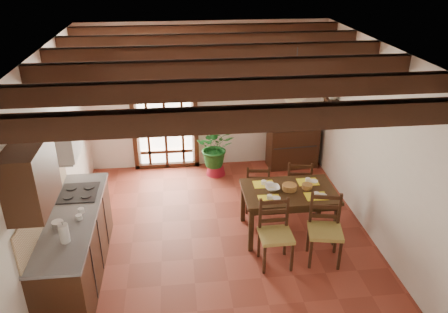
{
  "coord_description": "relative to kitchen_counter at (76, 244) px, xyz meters",
  "views": [
    {
      "loc": [
        -0.57,
        -5.4,
        3.95
      ],
      "look_at": [
        0.1,
        0.4,
        1.15
      ],
      "focal_mm": 35.0,
      "sensor_mm": 36.0,
      "label": 1
    }
  ],
  "objects": [
    {
      "name": "ground_plane",
      "position": [
        1.96,
        0.6,
        -0.47
      ],
      "size": [
        5.0,
        5.0,
        0.0
      ],
      "primitive_type": "plane",
      "color": "maroon"
    },
    {
      "name": "room_shell",
      "position": [
        1.96,
        0.6,
        1.34
      ],
      "size": [
        4.52,
        5.02,
        2.81
      ],
      "color": "silver",
      "rests_on": "ground_plane"
    },
    {
      "name": "ceiling_beams",
      "position": [
        1.96,
        0.6,
        2.22
      ],
      "size": [
        4.5,
        4.34,
        0.2
      ],
      "color": "black",
      "rests_on": "room_shell"
    },
    {
      "name": "french_door",
      "position": [
        1.16,
        3.05,
        0.7
      ],
      "size": [
        1.26,
        0.11,
        2.32
      ],
      "color": "white",
      "rests_on": "ground_plane"
    },
    {
      "name": "kitchen_counter",
      "position": [
        0.0,
        0.0,
        0.0
      ],
      "size": [
        0.64,
        2.25,
        1.38
      ],
      "color": "#321B0F",
      "rests_on": "ground_plane"
    },
    {
      "name": "upper_cabinet",
      "position": [
        -0.12,
        -0.7,
        1.38
      ],
      "size": [
        0.35,
        0.8,
        0.7
      ],
      "primitive_type": "cube",
      "color": "#321B0F",
      "rests_on": "room_shell"
    },
    {
      "name": "range_hood",
      "position": [
        -0.09,
        0.55,
        1.26
      ],
      "size": [
        0.38,
        0.6,
        0.54
      ],
      "color": "white",
      "rests_on": "room_shell"
    },
    {
      "name": "counter_items",
      "position": [
        0.0,
        0.09,
        0.49
      ],
      "size": [
        0.5,
        1.43,
        0.25
      ],
      "color": "black",
      "rests_on": "kitchen_counter"
    },
    {
      "name": "dining_table",
      "position": [
        2.97,
        0.61,
        0.17
      ],
      "size": [
        1.36,
        0.88,
        0.74
      ],
      "rotation": [
        0.0,
        0.0,
        -0.01
      ],
      "color": "#301F0F",
      "rests_on": "ground_plane"
    },
    {
      "name": "chair_near_left",
      "position": [
        2.63,
        -0.09,
        -0.18
      ],
      "size": [
        0.44,
        0.42,
        0.95
      ],
      "rotation": [
        0.0,
        0.0,
        0.02
      ],
      "color": "#A39145",
      "rests_on": "ground_plane"
    },
    {
      "name": "chair_near_right",
      "position": [
        3.31,
        -0.09,
        -0.17
      ],
      "size": [
        0.52,
        0.51,
        0.97
      ],
      "rotation": [
        0.0,
        0.0,
        -0.2
      ],
      "color": "#A39145",
      "rests_on": "ground_plane"
    },
    {
      "name": "chair_far_left",
      "position": [
        2.64,
        1.3,
        -0.21
      ],
      "size": [
        0.44,
        0.42,
        0.85
      ],
      "rotation": [
        0.0,
        0.0,
        3.0
      ],
      "color": "#A39145",
      "rests_on": "ground_plane"
    },
    {
      "name": "chair_far_right",
      "position": [
        3.32,
        1.3,
        -0.19
      ],
      "size": [
        0.47,
        0.46,
        0.9
      ],
      "rotation": [
        0.0,
        0.0,
        2.97
      ],
      "color": "#A39145",
      "rests_on": "ground_plane"
    },
    {
      "name": "table_setting",
      "position": [
        2.97,
        0.61,
        0.28
      ],
      "size": [
        0.99,
        0.66,
        0.09
      ],
      "rotation": [
        0.0,
        0.0,
        -0.01
      ],
      "color": "yellow",
      "rests_on": "dining_table"
    },
    {
      "name": "table_bowl",
      "position": [
        2.73,
        0.66,
        0.29
      ],
      "size": [
        0.22,
        0.22,
        0.05
      ],
      "primitive_type": "imported",
      "rotation": [
        0.0,
        0.0,
        -0.03
      ],
      "color": "white",
      "rests_on": "dining_table"
    },
    {
      "name": "sideboard",
      "position": [
        3.62,
        2.83,
        -0.07
      ],
      "size": [
        0.98,
        0.49,
        0.82
      ],
      "primitive_type": "cube",
      "rotation": [
        0.0,
        0.0,
        0.06
      ],
      "color": "#321B0F",
      "rests_on": "ground_plane"
    },
    {
      "name": "crt_tv",
      "position": [
        3.62,
        2.82,
        0.53
      ],
      "size": [
        0.44,
        0.41,
        0.36
      ],
      "rotation": [
        0.0,
        0.0,
        0.05
      ],
      "color": "black",
      "rests_on": "sideboard"
    },
    {
      "name": "fuse_box",
      "position": [
        3.46,
        3.08,
        1.28
      ],
      "size": [
        0.25,
        0.03,
        0.32
      ],
      "primitive_type": "cube",
      "color": "white",
      "rests_on": "room_shell"
    },
    {
      "name": "plant_pot",
      "position": [
        2.08,
        2.63,
        -0.36
      ],
      "size": [
        0.37,
        0.37,
        0.23
      ],
      "primitive_type": "cone",
      "color": "maroon",
      "rests_on": "ground_plane"
    },
    {
      "name": "potted_plant",
      "position": [
        2.08,
        2.63,
        0.1
      ],
      "size": [
        1.9,
        1.66,
        1.99
      ],
      "primitive_type": "imported",
      "rotation": [
        0.0,
        0.0,
        -0.07
      ],
      "color": "#144C19",
      "rests_on": "ground_plane"
    },
    {
      "name": "wall_shelf",
      "position": [
        4.1,
        2.2,
        1.04
      ],
      "size": [
        0.2,
        0.42,
        0.2
      ],
      "color": "#321B0F",
      "rests_on": "room_shell"
    },
    {
      "name": "shelf_vase",
      "position": [
        4.1,
        2.2,
        1.18
      ],
      "size": [
        0.15,
        0.15,
        0.15
      ],
      "primitive_type": "imported",
      "color": "#B2BFB2",
      "rests_on": "wall_shelf"
    },
    {
      "name": "shelf_flowers",
      "position": [
        4.1,
        2.2,
        1.38
      ],
      "size": [
        0.14,
        0.14,
        0.36
      ],
      "color": "yellow",
      "rests_on": "shelf_vase"
    },
    {
      "name": "framed_picture",
      "position": [
        4.18,
        2.2,
        1.58
      ],
      "size": [
        0.03,
        0.32,
        0.32
      ],
      "color": "brown",
      "rests_on": "room_shell"
    },
    {
      "name": "pendant_lamp",
      "position": [
        2.97,
        0.71,
        1.6
      ],
      "size": [
        0.36,
        0.36,
        0.84
      ],
      "color": "black",
      "rests_on": "room_shell"
    }
  ]
}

